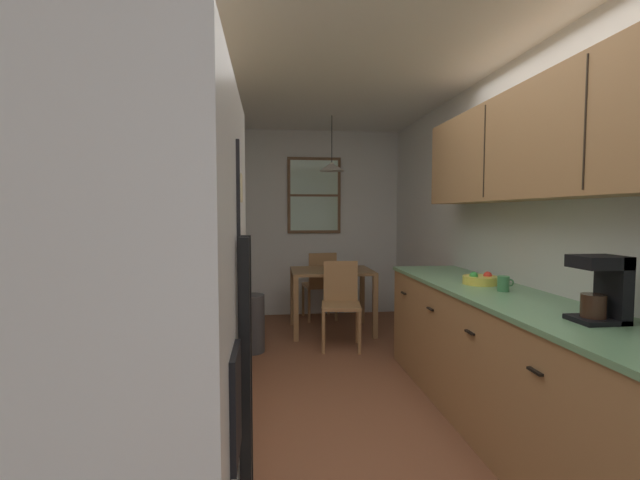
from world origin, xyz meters
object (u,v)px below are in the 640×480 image
object	(u,v)px
microwave_over_range	(109,161)
fruit_bowl	(480,279)
dining_table	(332,280)
coffee_maker	(604,287)
trash_bin	(251,323)
dining_chair_near	(341,300)
storage_canister	(173,296)
mug_by_coffeemaker	(504,284)
dining_chair_far	(321,282)
stove_range	(147,450)
refrigerator	(82,453)

from	to	relation	value
microwave_over_range	fruit_bowl	distance (m)	2.54
dining_table	coffee_maker	world-z (taller)	coffee_maker
trash_bin	fruit_bowl	world-z (taller)	fruit_bowl
dining_table	dining_chair_near	size ratio (longest dim) A/B	1.06
storage_canister	mug_by_coffeemaker	distance (m)	2.07
dining_chair_far	trash_bin	world-z (taller)	dining_chair_far
trash_bin	mug_by_coffeemaker	distance (m)	2.53
stove_range	trash_bin	distance (m)	2.66
storage_canister	mug_by_coffeemaker	xyz separation A→B (m)	(2.03, 0.40, -0.04)
stove_range	fruit_bowl	bearing A→B (deg)	30.96
stove_range	coffee_maker	size ratio (longest dim) A/B	3.47
microwave_over_range	coffee_maker	bearing A→B (deg)	2.92
dining_chair_near	dining_chair_far	world-z (taller)	same
trash_bin	dining_chair_near	bearing A→B (deg)	4.30
dining_table	storage_canister	world-z (taller)	storage_canister
stove_range	dining_chair_near	world-z (taller)	stove_range
dining_chair_near	coffee_maker	distance (m)	2.78
dining_chair_near	stove_range	bearing A→B (deg)	-114.56
dining_table	dining_chair_far	size ratio (longest dim) A/B	1.06
microwave_over_range	fruit_bowl	bearing A→B (deg)	29.59
trash_bin	coffee_maker	world-z (taller)	coffee_maker
microwave_over_range	dining_chair_near	xyz separation A→B (m)	(1.35, 2.71, -1.11)
dining_chair_near	trash_bin	bearing A→B (deg)	-175.70
microwave_over_range	trash_bin	distance (m)	2.98
refrigerator	storage_canister	distance (m)	1.24
refrigerator	microwave_over_range	size ratio (longest dim) A/B	3.01
microwave_over_range	dining_table	distance (m)	3.68
stove_range	mug_by_coffeemaker	bearing A→B (deg)	24.45
dining_table	trash_bin	distance (m)	1.18
trash_bin	storage_canister	size ratio (longest dim) A/B	3.13
stove_range	fruit_bowl	xyz separation A→B (m)	(2.01, 1.21, 0.46)
stove_range	dining_chair_near	xyz separation A→B (m)	(1.24, 2.71, 0.03)
mug_by_coffeemaker	fruit_bowl	bearing A→B (deg)	93.38
refrigerator	mug_by_coffeemaker	bearing A→B (deg)	39.57
dining_chair_far	storage_canister	xyz separation A→B (m)	(-1.17, -3.34, 0.49)
refrigerator	dining_chair_near	bearing A→B (deg)	70.91
stove_range	microwave_over_range	world-z (taller)	microwave_over_range
stove_range	trash_bin	world-z (taller)	stove_range
dining_chair_far	fruit_bowl	bearing A→B (deg)	-72.24
dining_chair_near	storage_canister	world-z (taller)	storage_canister
stove_range	dining_table	size ratio (longest dim) A/B	1.16
microwave_over_range	dining_table	bearing A→B (deg)	67.86
microwave_over_range	fruit_bowl	xyz separation A→B (m)	(2.12, 1.21, -0.68)
mug_by_coffeemaker	microwave_over_range	bearing A→B (deg)	-156.71
coffee_maker	mug_by_coffeemaker	world-z (taller)	coffee_maker
dining_table	trash_bin	xyz separation A→B (m)	(-0.93, -0.65, -0.33)
trash_bin	fruit_bowl	bearing A→B (deg)	-39.79
trash_bin	storage_canister	distance (m)	2.25
storage_canister	dining_chair_far	bearing A→B (deg)	70.75
refrigerator	fruit_bowl	distance (m)	2.74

